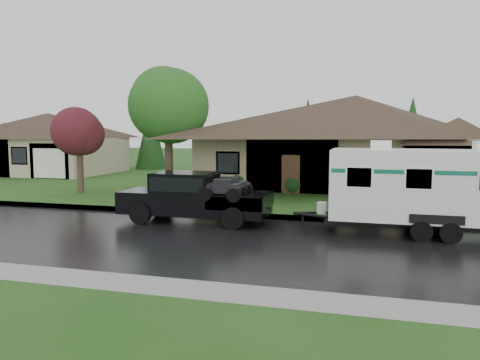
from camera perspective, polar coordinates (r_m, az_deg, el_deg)
name	(u,v)px	position (r m, az deg, el deg)	size (l,w,h in m)	color
ground	(284,231)	(16.89, 5.41, -6.23)	(140.00, 140.00, 0.00)	#204B17
road	(273,244)	(14.98, 4.06, -7.81)	(140.00, 8.00, 0.01)	black
curb	(294,218)	(19.06, 6.59, -4.60)	(140.00, 0.50, 0.15)	gray
lawn	(324,183)	(31.59, 10.15, -0.39)	(140.00, 26.00, 0.15)	#204B17
house_main	(360,130)	(30.10, 14.44, 5.90)	(19.44, 10.80, 6.90)	#9C8669
house_far	(50,138)	(40.47, -22.15, 4.78)	(10.80, 8.64, 5.80)	tan
tree_left_green	(168,107)	(26.05, -8.76, 8.81)	(4.10, 4.10, 6.79)	#382B1E
tree_red	(79,133)	(27.32, -19.04, 5.40)	(2.85, 2.85, 4.72)	#382B1E
shrub_row	(351,185)	(25.74, 13.44, -0.64)	(13.60, 1.00, 1.00)	#143814
pickup_truck	(192,195)	(18.45, -5.89, -1.89)	(5.86, 2.23, 1.95)	black
travel_trailer	(433,186)	(17.25, 22.49, -0.63)	(7.22, 2.54, 3.24)	silver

